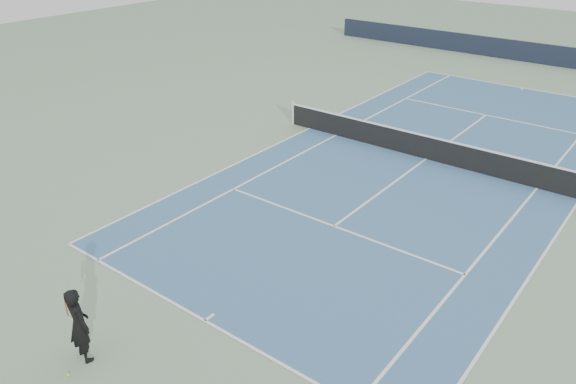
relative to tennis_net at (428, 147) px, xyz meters
The scene contains 6 objects.
ground 0.50m from the tennis_net, ahead, with size 80.00×80.00×0.00m, color gray.
court_surface 0.50m from the tennis_net, ahead, with size 10.97×23.77×0.01m, color #3D6690.
tennis_net is the anchor object (origin of this frame).
windscreen_far 17.89m from the tennis_net, 90.00° to the left, with size 30.00×0.25×1.20m, color black.
tennis_player 14.33m from the tennis_net, 94.79° to the right, with size 0.82×0.58×1.78m.
tennis_ball 14.86m from the tennis_net, 93.88° to the right, with size 0.06×0.06×0.06m, color #CFDB2C.
Camera 1 is at (7.82, -18.86, 8.64)m, focal length 35.00 mm.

